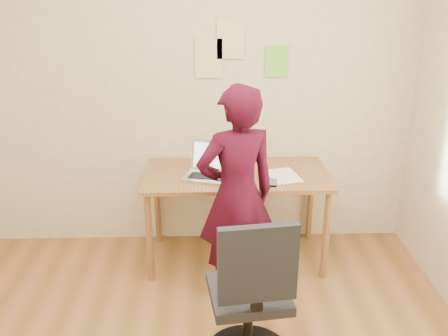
{
  "coord_description": "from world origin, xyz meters",
  "views": [
    {
      "loc": [
        0.1,
        -2.15,
        2.15
      ],
      "look_at": [
        0.19,
        0.95,
        0.95
      ],
      "focal_mm": 40.0,
      "sensor_mm": 36.0,
      "label": 1
    }
  ],
  "objects_px": {
    "phone": "(272,183)",
    "office_chair": "(251,304)",
    "desk": "(236,184)",
    "laptop": "(209,169)",
    "person": "(237,195)"
  },
  "relations": [
    {
      "from": "phone",
      "to": "office_chair",
      "type": "distance_m",
      "value": 1.07
    },
    {
      "from": "person",
      "to": "office_chair",
      "type": "bearing_deg",
      "value": 75.33
    },
    {
      "from": "laptop",
      "to": "office_chair",
      "type": "bearing_deg",
      "value": -62.6
    },
    {
      "from": "phone",
      "to": "office_chair",
      "type": "height_order",
      "value": "office_chair"
    },
    {
      "from": "office_chair",
      "to": "person",
      "type": "relative_size",
      "value": 0.65
    },
    {
      "from": "desk",
      "to": "office_chair",
      "type": "height_order",
      "value": "office_chair"
    },
    {
      "from": "laptop",
      "to": "desk",
      "type": "bearing_deg",
      "value": 27.0
    },
    {
      "from": "phone",
      "to": "office_chair",
      "type": "bearing_deg",
      "value": -95.61
    },
    {
      "from": "phone",
      "to": "office_chair",
      "type": "relative_size",
      "value": 0.14
    },
    {
      "from": "phone",
      "to": "desk",
      "type": "bearing_deg",
      "value": 147.29
    },
    {
      "from": "office_chair",
      "to": "person",
      "type": "distance_m",
      "value": 0.81
    },
    {
      "from": "desk",
      "to": "person",
      "type": "xyz_separation_m",
      "value": [
        -0.03,
        -0.47,
        0.11
      ]
    },
    {
      "from": "desk",
      "to": "phone",
      "type": "height_order",
      "value": "phone"
    },
    {
      "from": "desk",
      "to": "phone",
      "type": "bearing_deg",
      "value": -40.24
    },
    {
      "from": "phone",
      "to": "person",
      "type": "height_order",
      "value": "person"
    }
  ]
}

